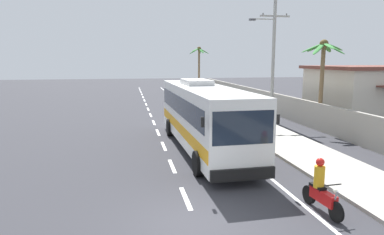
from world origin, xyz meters
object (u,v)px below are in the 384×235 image
motorcycle_beside_bus (321,190)px  utility_pole_mid (273,53)px  coach_bus_foreground (203,114)px  pedestrian_midwalk (224,103)px  palm_third (323,63)px  palm_nearest (199,60)px

motorcycle_beside_bus → utility_pole_mid: (4.85, 15.23, 4.49)m
coach_bus_foreground → pedestrian_midwalk: size_ratio=7.48×
coach_bus_foreground → utility_pole_mid: (6.82, 7.09, 3.30)m
utility_pole_mid → palm_third: size_ratio=1.64×
motorcycle_beside_bus → utility_pole_mid: utility_pole_mid is taller
motorcycle_beside_bus → coach_bus_foreground: bearing=103.7°
palm_nearest → coach_bus_foreground: bearing=-101.2°
motorcycle_beside_bus → pedestrian_midwalk: size_ratio=1.22×
utility_pole_mid → palm_nearest: utility_pole_mid is taller
utility_pole_mid → palm_nearest: (-1.00, 22.22, -0.55)m
motorcycle_beside_bus → palm_nearest: (3.85, 37.45, 3.94)m
utility_pole_mid → palm_nearest: bearing=92.6°
utility_pole_mid → motorcycle_beside_bus: bearing=-107.7°
palm_third → palm_nearest: bearing=96.5°
coach_bus_foreground → utility_pole_mid: 10.38m
coach_bus_foreground → motorcycle_beside_bus: coach_bus_foreground is taller
pedestrian_midwalk → utility_pole_mid: size_ratio=0.17×
motorcycle_beside_bus → pedestrian_midwalk: 19.44m
palm_nearest → palm_third: size_ratio=1.08×
motorcycle_beside_bus → utility_pole_mid: 16.60m
motorcycle_beside_bus → palm_nearest: 37.85m
coach_bus_foreground → utility_pole_mid: bearing=46.1°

